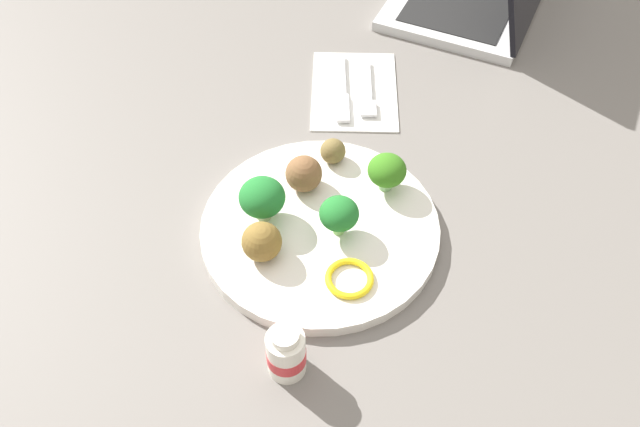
{
  "coord_description": "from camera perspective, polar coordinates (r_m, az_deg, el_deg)",
  "views": [
    {
      "loc": [
        0.5,
        0.04,
        0.64
      ],
      "look_at": [
        0.0,
        0.0,
        0.04
      ],
      "focal_mm": 38.24,
      "sensor_mm": 36.0,
      "label": 1
    }
  ],
  "objects": [
    {
      "name": "fork",
      "position": [
        0.98,
        3.98,
        10.19
      ],
      "size": [
        0.12,
        0.02,
        0.01
      ],
      "color": "silver",
      "rests_on": "napkin"
    },
    {
      "name": "broccoli_floret_back_left",
      "position": [
        0.82,
        5.62,
        3.57
      ],
      "size": [
        0.05,
        0.05,
        0.05
      ],
      "color": "#8CBF7C",
      "rests_on": "plate"
    },
    {
      "name": "napkin",
      "position": [
        0.99,
        2.89,
        10.29
      ],
      "size": [
        0.18,
        0.13,
        0.01
      ],
      "primitive_type": "cube",
      "rotation": [
        0.0,
        0.0,
        0.04
      ],
      "color": "white",
      "rests_on": "ground_plane"
    },
    {
      "name": "knife",
      "position": [
        0.98,
        1.84,
        10.27
      ],
      "size": [
        0.15,
        0.03,
        0.01
      ],
      "color": "silver",
      "rests_on": "napkin"
    },
    {
      "name": "yogurt_bottle",
      "position": [
        0.69,
        -2.85,
        -11.57
      ],
      "size": [
        0.04,
        0.04,
        0.07
      ],
      "color": "white",
      "rests_on": "ground_plane"
    },
    {
      "name": "broccoli_floret_back_right",
      "position": [
        0.76,
        1.61,
        -0.05
      ],
      "size": [
        0.05,
        0.05,
        0.05
      ],
      "color": "#90D072",
      "rests_on": "plate"
    },
    {
      "name": "pepper_ring_center",
      "position": [
        0.75,
        2.48,
        -5.45
      ],
      "size": [
        0.07,
        0.07,
        0.01
      ],
      "primitive_type": "torus",
      "rotation": [
        0.0,
        0.0,
        0.56
      ],
      "color": "yellow",
      "rests_on": "plate"
    },
    {
      "name": "broccoli_floret_center",
      "position": [
        0.78,
        -4.87,
        1.33
      ],
      "size": [
        0.05,
        0.05,
        0.06
      ],
      "color": "#9EB97F",
      "rests_on": "plate"
    },
    {
      "name": "meatball_center",
      "position": [
        0.82,
        -1.37,
        3.35
      ],
      "size": [
        0.04,
        0.04,
        0.04
      ],
      "primitive_type": "sphere",
      "color": "brown",
      "rests_on": "plate"
    },
    {
      "name": "plate",
      "position": [
        0.8,
        0.0,
        -1.28
      ],
      "size": [
        0.28,
        0.28,
        0.02
      ],
      "primitive_type": "cylinder",
      "color": "white",
      "rests_on": "ground_plane"
    },
    {
      "name": "meatball_mid_left",
      "position": [
        0.85,
        1.09,
        5.25
      ],
      "size": [
        0.03,
        0.03,
        0.03
      ],
      "primitive_type": "sphere",
      "color": "brown",
      "rests_on": "plate"
    },
    {
      "name": "meatball_mid_right",
      "position": [
        0.75,
        -4.9,
        -2.36
      ],
      "size": [
        0.05,
        0.05,
        0.05
      ],
      "primitive_type": "sphere",
      "color": "brown",
      "rests_on": "plate"
    },
    {
      "name": "ground_plane",
      "position": [
        0.81,
        0.0,
        -1.63
      ],
      "size": [
        4.0,
        4.0,
        0.0
      ],
      "primitive_type": "plane",
      "color": "slate"
    }
  ]
}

